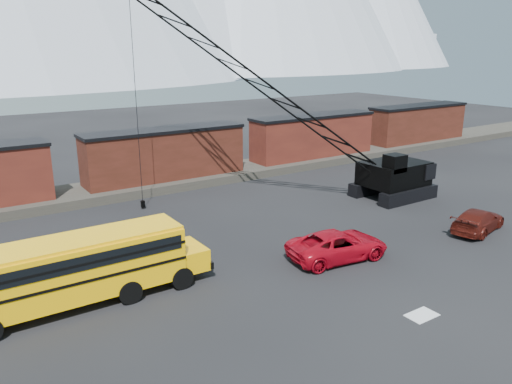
# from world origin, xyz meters

# --- Properties ---
(ground) EXTENTS (160.00, 160.00, 0.00)m
(ground) POSITION_xyz_m (0.00, 0.00, 0.00)
(ground) COLOR black
(ground) RESTS_ON ground
(gravel_berm) EXTENTS (120.00, 5.00, 0.70)m
(gravel_berm) POSITION_xyz_m (0.00, 22.00, 0.35)
(gravel_berm) COLOR #454138
(gravel_berm) RESTS_ON ground
(boxcar_mid) EXTENTS (13.70, 3.10, 4.17)m
(boxcar_mid) POSITION_xyz_m (0.00, 22.00, 2.76)
(boxcar_mid) COLOR #4F1F16
(boxcar_mid) RESTS_ON gravel_berm
(boxcar_east_near) EXTENTS (13.70, 3.10, 4.17)m
(boxcar_east_near) POSITION_xyz_m (16.00, 22.00, 2.76)
(boxcar_east_near) COLOR #431813
(boxcar_east_near) RESTS_ON gravel_berm
(boxcar_east_far) EXTENTS (13.70, 3.10, 4.17)m
(boxcar_east_far) POSITION_xyz_m (32.00, 22.00, 2.76)
(boxcar_east_far) COLOR #4F1F16
(boxcar_east_far) RESTS_ON gravel_berm
(snow_patch) EXTENTS (1.40, 0.90, 0.02)m
(snow_patch) POSITION_xyz_m (0.50, -4.00, 0.01)
(snow_patch) COLOR silver
(snow_patch) RESTS_ON ground
(school_bus) EXTENTS (11.65, 2.65, 3.19)m
(school_bus) POSITION_xyz_m (-11.56, 5.28, 1.79)
(school_bus) COLOR #FFB505
(school_bus) RESTS_ON ground
(red_pickup) EXTENTS (6.04, 3.40, 1.59)m
(red_pickup) POSITION_xyz_m (1.61, 2.62, 0.80)
(red_pickup) COLOR #B10818
(red_pickup) RESTS_ON ground
(maroon_suv) EXTENTS (5.25, 3.05, 1.43)m
(maroon_suv) POSITION_xyz_m (11.99, 0.90, 0.72)
(maroon_suv) COLOR #46120C
(maroon_suv) RESTS_ON ground
(crawler_crane) EXTENTS (20.69, 10.55, 15.54)m
(crawler_crane) POSITION_xyz_m (3.84, 13.17, 8.63)
(crawler_crane) COLOR black
(crawler_crane) RESTS_ON ground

